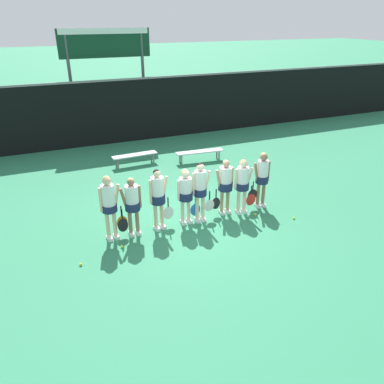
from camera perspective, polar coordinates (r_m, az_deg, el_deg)
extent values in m
plane|color=#2D7F56|center=(10.57, 0.03, -4.44)|extent=(140.00, 140.00, 0.00)
cube|color=black|center=(17.18, -10.43, 11.88)|extent=(60.00, 0.06, 2.72)
cube|color=slate|center=(16.92, -10.81, 16.48)|extent=(60.00, 0.08, 0.08)
cylinder|color=#515156|center=(17.78, -17.88, 14.91)|extent=(0.14, 0.14, 4.75)
cylinder|color=#515156|center=(18.36, -7.39, 16.17)|extent=(0.14, 0.14, 4.75)
cube|color=#0F3823|center=(17.80, -13.14, 21.24)|extent=(3.97, 0.12, 1.20)
cube|color=white|center=(17.71, -13.26, 22.78)|extent=(3.81, 0.02, 0.24)
cube|color=#B2B2B7|center=(14.75, 1.17, 6.17)|extent=(1.91, 0.53, 0.04)
cylinder|color=slate|center=(15.18, 3.80, 5.84)|extent=(0.06, 0.06, 0.38)
cylinder|color=slate|center=(14.96, 4.14, 5.53)|extent=(0.06, 0.06, 0.38)
cylinder|color=slate|center=(14.72, -1.86, 5.25)|extent=(0.06, 0.06, 0.38)
cylinder|color=slate|center=(14.49, -1.59, 4.92)|extent=(0.06, 0.06, 0.38)
cube|color=#B2B2B7|center=(14.55, -8.72, 5.60)|extent=(1.75, 0.45, 0.04)
cylinder|color=slate|center=(14.94, -6.22, 5.42)|extent=(0.06, 0.06, 0.38)
cylinder|color=slate|center=(14.71, -5.88, 5.12)|extent=(0.06, 0.06, 0.38)
cylinder|color=slate|center=(14.56, -11.49, 4.51)|extent=(0.06, 0.06, 0.38)
cylinder|color=slate|center=(14.33, -11.22, 4.19)|extent=(0.06, 0.06, 0.38)
cylinder|color=beige|center=(9.82, -11.70, -4.74)|extent=(0.10, 0.10, 0.83)
cylinder|color=beige|center=(9.77, -12.71, -4.99)|extent=(0.10, 0.10, 0.83)
cube|color=white|center=(9.98, -11.46, -6.67)|extent=(0.14, 0.25, 0.09)
cube|color=white|center=(9.94, -12.45, -6.92)|extent=(0.14, 0.25, 0.09)
cylinder|color=#192347|center=(9.57, -12.47, -2.37)|extent=(0.38, 0.38, 0.18)
cylinder|color=white|center=(9.44, -12.62, -0.87)|extent=(0.33, 0.33, 0.69)
sphere|color=beige|center=(9.26, -12.89, 1.64)|extent=(0.22, 0.22, 0.22)
sphere|color=#D8B772|center=(9.26, -12.94, 1.83)|extent=(0.20, 0.20, 0.20)
cylinder|color=beige|center=(9.50, -11.44, -0.67)|extent=(0.22, 0.10, 0.66)
cylinder|color=beige|center=(9.40, -13.75, -1.20)|extent=(0.08, 0.08, 0.65)
cylinder|color=black|center=(9.69, -10.74, -2.87)|extent=(0.03, 0.03, 0.29)
ellipsoid|color=orange|center=(9.86, -10.58, -4.63)|extent=(0.28, 0.03, 0.40)
cylinder|color=#8C664C|center=(9.91, -8.34, -4.37)|extent=(0.10, 0.10, 0.77)
cylinder|color=#8C664C|center=(9.88, -9.39, -4.56)|extent=(0.10, 0.10, 0.77)
cube|color=white|center=(10.06, -8.18, -6.12)|extent=(0.11, 0.24, 0.09)
cube|color=white|center=(10.02, -9.22, -6.31)|extent=(0.11, 0.24, 0.09)
cylinder|color=#192347|center=(9.68, -9.05, -2.11)|extent=(0.39, 0.39, 0.21)
cylinder|color=white|center=(9.57, -9.15, -0.80)|extent=(0.34, 0.34, 0.64)
sphere|color=#8C664C|center=(9.39, -9.32, 1.48)|extent=(0.19, 0.19, 0.19)
sphere|color=#D8B772|center=(9.40, -9.36, 1.66)|extent=(0.17, 0.17, 0.17)
cylinder|color=#8C664C|center=(9.54, -10.36, -1.08)|extent=(0.20, 0.08, 0.61)
cylinder|color=#8C664C|center=(9.61, -7.98, -0.68)|extent=(0.08, 0.08, 0.61)
cylinder|color=black|center=(9.69, -10.62, -3.30)|extent=(0.03, 0.03, 0.28)
ellipsoid|color=black|center=(9.85, -10.46, -5.01)|extent=(0.27, 0.03, 0.39)
cylinder|color=beige|center=(10.09, -4.64, -3.41)|extent=(0.10, 0.10, 0.82)
cylinder|color=beige|center=(10.02, -5.57, -3.68)|extent=(0.10, 0.10, 0.82)
cube|color=white|center=(10.25, -4.49, -5.26)|extent=(0.15, 0.26, 0.09)
cube|color=white|center=(10.18, -5.40, -5.55)|extent=(0.15, 0.26, 0.09)
cylinder|color=#192347|center=(9.83, -5.21, -1.03)|extent=(0.39, 0.39, 0.24)
cylinder|color=white|center=(9.71, -5.27, 0.37)|extent=(0.34, 0.34, 0.69)
sphere|color=beige|center=(9.53, -5.38, 2.79)|extent=(0.20, 0.20, 0.20)
sphere|color=black|center=(9.54, -5.44, 2.97)|extent=(0.18, 0.18, 0.18)
cylinder|color=beige|center=(9.81, -4.20, 0.59)|extent=(0.22, 0.11, 0.66)
cylinder|color=beige|center=(9.64, -6.30, 0.03)|extent=(0.08, 0.08, 0.66)
cylinder|color=black|center=(10.01, -3.67, -1.54)|extent=(0.03, 0.03, 0.28)
ellipsoid|color=silver|center=(10.16, -3.62, -3.20)|extent=(0.30, 0.03, 0.38)
cylinder|color=beige|center=(10.34, -0.51, -2.74)|extent=(0.10, 0.10, 0.76)
cylinder|color=beige|center=(10.28, -1.46, -2.96)|extent=(0.10, 0.10, 0.76)
cube|color=white|center=(10.48, -0.44, -4.43)|extent=(0.12, 0.25, 0.09)
cube|color=white|center=(10.42, -1.37, -4.65)|extent=(0.12, 0.25, 0.09)
cylinder|color=#192347|center=(10.10, -1.00, -0.56)|extent=(0.39, 0.39, 0.22)
cylinder|color=white|center=(10.01, -1.01, 0.56)|extent=(0.34, 0.34, 0.59)
sphere|color=beige|center=(9.84, -1.03, 2.74)|extent=(0.23, 0.23, 0.23)
sphere|color=#D8B772|center=(9.85, -1.08, 2.93)|extent=(0.21, 0.21, 0.21)
cylinder|color=beige|center=(10.10, 0.07, 0.71)|extent=(0.20, 0.09, 0.57)
cylinder|color=beige|center=(9.94, -2.06, 0.27)|extent=(0.08, 0.08, 0.56)
cylinder|color=black|center=(10.27, 0.52, -1.12)|extent=(0.03, 0.03, 0.27)
ellipsoid|color=blue|center=(10.42, 0.51, -2.71)|extent=(0.30, 0.03, 0.37)
cylinder|color=beige|center=(10.43, 1.65, -2.30)|extent=(0.10, 0.10, 0.83)
cylinder|color=beige|center=(10.37, 0.77, -2.45)|extent=(0.10, 0.10, 0.83)
cube|color=white|center=(10.58, 1.69, -4.13)|extent=(0.12, 0.24, 0.09)
cube|color=white|center=(10.53, 0.82, -4.30)|extent=(0.12, 0.24, 0.09)
cylinder|color=#192347|center=(10.18, 1.24, 0.04)|extent=(0.36, 0.36, 0.20)
cylinder|color=white|center=(10.07, 1.25, 1.43)|extent=(0.31, 0.31, 0.68)
sphere|color=beige|center=(9.90, 1.28, 3.80)|extent=(0.21, 0.21, 0.21)
sphere|color=black|center=(9.90, 1.24, 3.99)|extent=(0.19, 0.19, 0.19)
cylinder|color=beige|center=(10.14, 2.29, 1.53)|extent=(0.21, 0.08, 0.65)
cylinder|color=beige|center=(10.01, 0.26, 1.21)|extent=(0.08, 0.08, 0.65)
cylinder|color=black|center=(10.33, 2.70, -0.53)|extent=(0.03, 0.03, 0.26)
ellipsoid|color=silver|center=(10.47, 2.66, -2.05)|extent=(0.30, 0.03, 0.36)
cylinder|color=tan|center=(10.90, 5.45, -1.24)|extent=(0.10, 0.10, 0.78)
cylinder|color=tan|center=(10.82, 4.54, -1.44)|extent=(0.10, 0.10, 0.78)
cube|color=white|center=(11.04, 5.45, -2.91)|extent=(0.12, 0.24, 0.09)
cube|color=white|center=(10.96, 4.56, -3.11)|extent=(0.12, 0.24, 0.09)
cylinder|color=#192347|center=(10.66, 5.09, 0.93)|extent=(0.41, 0.41, 0.23)
cylinder|color=white|center=(10.56, 5.14, 2.13)|extent=(0.35, 0.35, 0.65)
sphere|color=tan|center=(10.40, 5.23, 4.27)|extent=(0.19, 0.19, 0.19)
sphere|color=#D8B772|center=(10.41, 5.19, 4.43)|extent=(0.18, 0.18, 0.18)
cylinder|color=tan|center=(10.47, 4.10, 1.87)|extent=(0.20, 0.08, 0.62)
cylinder|color=tan|center=(10.66, 6.12, 2.24)|extent=(0.08, 0.08, 0.62)
cylinder|color=black|center=(10.58, 3.70, -0.20)|extent=(0.03, 0.03, 0.27)
ellipsoid|color=black|center=(10.72, 3.65, -1.74)|extent=(0.27, 0.03, 0.37)
cylinder|color=beige|center=(10.96, 7.97, -1.23)|extent=(0.10, 0.10, 0.78)
cylinder|color=beige|center=(10.89, 7.07, -1.34)|extent=(0.10, 0.10, 0.78)
cube|color=white|center=(11.09, 7.92, -2.90)|extent=(0.14, 0.25, 0.09)
cube|color=white|center=(11.03, 7.04, -3.02)|extent=(0.14, 0.25, 0.09)
cylinder|color=#192347|center=(10.73, 7.66, 0.93)|extent=(0.38, 0.38, 0.21)
cylinder|color=white|center=(10.63, 7.74, 2.14)|extent=(0.33, 0.33, 0.64)
sphere|color=beige|center=(10.47, 7.87, 4.28)|extent=(0.21, 0.21, 0.21)
sphere|color=#D8B772|center=(10.48, 7.84, 4.45)|extent=(0.20, 0.20, 0.20)
cylinder|color=beige|center=(10.71, 8.76, 2.18)|extent=(0.21, 0.10, 0.61)
cylinder|color=beige|center=(10.56, 6.74, 1.97)|extent=(0.08, 0.08, 0.61)
cylinder|color=black|center=(10.88, 9.05, 0.31)|extent=(0.03, 0.03, 0.27)
ellipsoid|color=red|center=(11.02, 8.94, -1.18)|extent=(0.31, 0.03, 0.37)
cylinder|color=#8C664C|center=(11.42, 10.81, -0.24)|extent=(0.10, 0.10, 0.81)
cylinder|color=#8C664C|center=(11.34, 10.01, -0.36)|extent=(0.10, 0.10, 0.81)
cube|color=white|center=(11.55, 10.74, -1.91)|extent=(0.13, 0.25, 0.09)
cube|color=white|center=(11.48, 9.95, -2.04)|extent=(0.13, 0.25, 0.09)
cylinder|color=#192347|center=(11.18, 10.61, 1.93)|extent=(0.37, 0.37, 0.22)
cylinder|color=white|center=(11.09, 10.71, 3.12)|extent=(0.32, 0.32, 0.66)
sphere|color=#8C664C|center=(10.93, 10.89, 5.24)|extent=(0.22, 0.22, 0.22)
sphere|color=#D8B772|center=(10.94, 10.85, 5.41)|extent=(0.20, 0.20, 0.20)
cylinder|color=#8C664C|center=(11.00, 9.77, 2.94)|extent=(0.21, 0.09, 0.63)
cylinder|color=#8C664C|center=(11.18, 11.57, 3.16)|extent=(0.08, 0.08, 0.62)
cylinder|color=black|center=(11.10, 9.30, 0.99)|extent=(0.03, 0.03, 0.25)
ellipsoid|color=black|center=(11.23, 9.20, -0.41)|extent=(0.31, 0.03, 0.35)
sphere|color=#CCE033|center=(9.57, -10.63, -8.20)|extent=(0.07, 0.07, 0.07)
sphere|color=#CCE033|center=(10.40, -10.30, -5.21)|extent=(0.07, 0.07, 0.07)
sphere|color=#CCE033|center=(10.99, 9.61, -3.37)|extent=(0.07, 0.07, 0.07)
sphere|color=#CCE033|center=(11.04, 15.29, -3.85)|extent=(0.06, 0.06, 0.06)
sphere|color=#CCE033|center=(9.18, -16.59, -10.52)|extent=(0.07, 0.07, 0.07)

